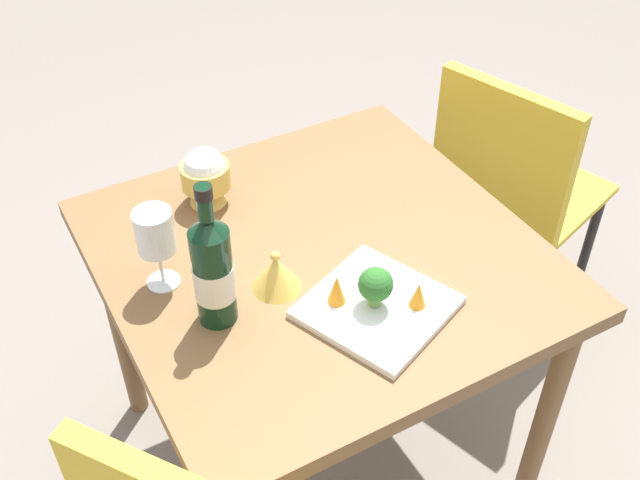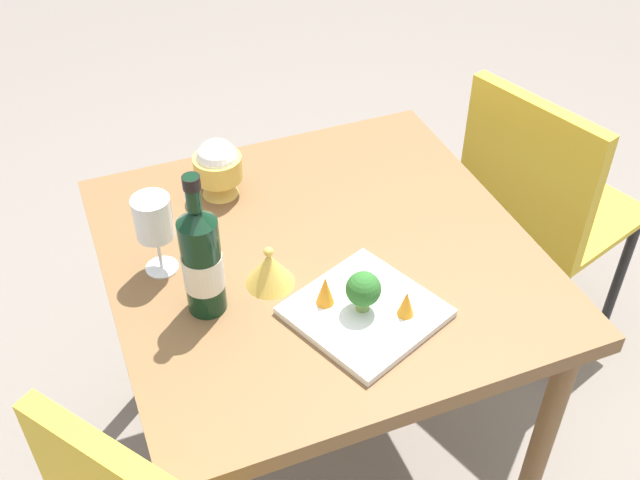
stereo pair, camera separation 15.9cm
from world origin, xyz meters
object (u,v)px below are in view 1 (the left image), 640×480
(wine_glass, at_px, (155,234))
(rice_bowl_lid, at_px, (276,273))
(chair_by_wall, at_px, (510,182))
(wine_bottle, at_px, (213,270))
(carrot_garnish_right, at_px, (337,289))
(carrot_garnish_left, at_px, (418,295))
(broccoli_floret, at_px, (376,285))
(serving_plate, at_px, (377,307))
(rice_bowl, at_px, (205,175))

(wine_glass, distance_m, rice_bowl_lid, 0.25)
(chair_by_wall, xyz_separation_m, wine_glass, (1.03, 0.12, 0.32))
(wine_bottle, distance_m, carrot_garnish_right, 0.24)
(carrot_garnish_left, relative_size, carrot_garnish_right, 0.88)
(chair_by_wall, relative_size, broccoli_floret, 9.91)
(chair_by_wall, xyz_separation_m, serving_plate, (0.70, 0.39, 0.20))
(rice_bowl_lid, bearing_deg, broccoli_floret, 132.54)
(rice_bowl, height_order, serving_plate, rice_bowl)
(chair_by_wall, height_order, serving_plate, chair_by_wall)
(serving_plate, distance_m, broccoli_floret, 0.06)
(wine_bottle, height_order, carrot_garnish_left, wine_bottle)
(carrot_garnish_left, bearing_deg, broccoli_floret, -31.92)
(chair_by_wall, relative_size, carrot_garnish_right, 13.05)
(serving_plate, bearing_deg, chair_by_wall, -150.76)
(wine_glass, xyz_separation_m, serving_plate, (-0.33, 0.28, -0.12))
(wine_glass, distance_m, carrot_garnish_left, 0.52)
(rice_bowl, bearing_deg, wine_glass, 47.94)
(wine_bottle, height_order, broccoli_floret, wine_bottle)
(wine_bottle, relative_size, rice_bowl, 2.19)
(chair_by_wall, relative_size, wine_bottle, 2.73)
(rice_bowl_lid, height_order, carrot_garnish_right, rice_bowl_lid)
(wine_bottle, height_order, rice_bowl, wine_bottle)
(carrot_garnish_left, bearing_deg, wine_glass, -38.31)
(carrot_garnish_left, bearing_deg, rice_bowl, -67.38)
(broccoli_floret, relative_size, carrot_garnish_right, 1.32)
(carrot_garnish_right, bearing_deg, chair_by_wall, -155.63)
(wine_glass, bearing_deg, rice_bowl, -132.06)
(rice_bowl, relative_size, carrot_garnish_left, 2.48)
(chair_by_wall, relative_size, carrot_garnish_left, 14.89)
(rice_bowl_lid, relative_size, carrot_garnish_left, 1.75)
(wine_bottle, height_order, rice_bowl_lid, wine_bottle)
(serving_plate, distance_m, carrot_garnish_left, 0.08)
(rice_bowl, xyz_separation_m, carrot_garnish_right, (-0.09, 0.43, -0.03))
(chair_by_wall, xyz_separation_m, carrot_garnish_right, (0.76, 0.35, 0.24))
(carrot_garnish_right, bearing_deg, rice_bowl, -78.79)
(chair_by_wall, bearing_deg, wine_bottle, -93.16)
(rice_bowl, xyz_separation_m, carrot_garnish_left, (-0.22, 0.52, -0.03))
(carrot_garnish_left, xyz_separation_m, carrot_garnish_right, (0.13, -0.08, 0.00))
(broccoli_floret, height_order, carrot_garnish_right, broccoli_floret)
(chair_by_wall, relative_size, wine_glass, 4.75)
(chair_by_wall, height_order, wine_glass, wine_glass)
(wine_glass, distance_m, broccoli_floret, 0.43)
(rice_bowl_lid, bearing_deg, chair_by_wall, -164.12)
(rice_bowl, distance_m, broccoli_floret, 0.50)
(serving_plate, bearing_deg, wine_glass, -39.49)
(wine_bottle, xyz_separation_m, carrot_garnish_left, (-0.34, 0.17, -0.08))
(rice_bowl, bearing_deg, carrot_garnish_left, 112.62)
(carrot_garnish_left, bearing_deg, chair_by_wall, -145.76)
(wine_glass, height_order, serving_plate, wine_glass)
(rice_bowl, distance_m, carrot_garnish_right, 0.44)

